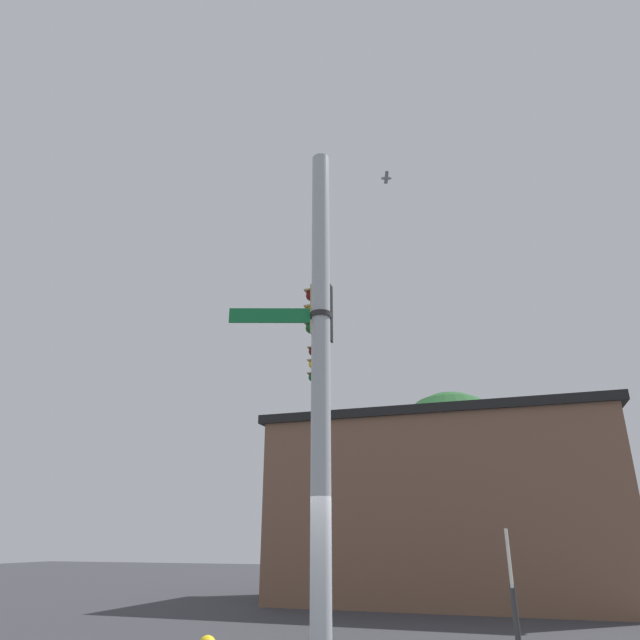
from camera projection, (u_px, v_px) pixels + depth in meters
The scene contains 9 objects.
signal_pole at pixel (321, 391), 7.70m from camera, with size 0.27×0.27×7.78m, color #ADB2B7.
mast_arm at pixel (320, 291), 12.11m from camera, with size 0.16×0.16×7.02m, color #ADB2B7.
traffic_light_nearest_pole at pixel (319, 310), 11.12m from camera, with size 0.54×0.49×1.31m.
traffic_light_mid_inner at pixel (319, 363), 14.49m from camera, with size 0.54×0.49×1.31m.
street_name_sign at pixel (295, 316), 8.11m from camera, with size 0.58×1.42×0.22m.
bird_flying at pixel (386, 178), 11.42m from camera, with size 0.36×0.24×0.09m.
storefront_building at pixel (444, 507), 19.28m from camera, with size 6.43×11.71×6.03m.
tree_by_storefront at pixel (453, 456), 22.51m from camera, with size 5.10×5.10×7.67m.
historical_marker at pixel (512, 584), 7.86m from camera, with size 0.60×0.08×2.13m.
Camera 1 is at (-7.17, -2.31, 1.99)m, focal length 31.42 mm.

